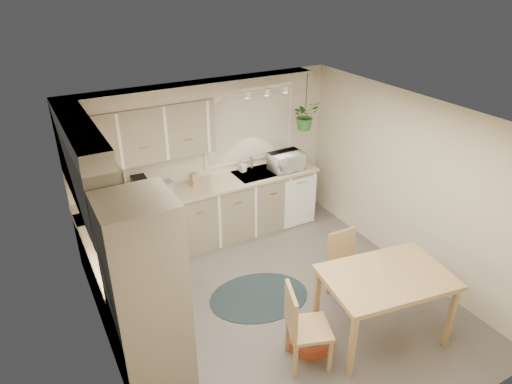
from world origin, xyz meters
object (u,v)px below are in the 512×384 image
dining_table (382,306)px  chair_back (349,268)px  microwave (286,159)px  braided_rug (259,297)px  pet_bed (309,339)px  chair_left (309,327)px

dining_table → chair_back: 0.71m
dining_table → microwave: (0.41, 2.68, 0.69)m
chair_back → braided_rug: bearing=-27.4°
chair_back → microwave: bearing=-97.8°
pet_bed → dining_table: bearing=-19.5°
chair_back → braided_rug: chair_back is taller
braided_rug → microwave: 2.23m
braided_rug → pet_bed: pet_bed is taller
chair_left → braided_rug: chair_left is taller
chair_back → microwave: 2.11m
microwave → chair_left: bearing=-119.4°
chair_left → pet_bed: bearing=160.6°
braided_rug → microwave: microwave is taller
chair_left → braided_rug: (0.05, 1.15, -0.47)m
chair_back → microwave: size_ratio=1.75×
braided_rug → microwave: size_ratio=2.51×
chair_left → pet_bed: chair_left is taller
dining_table → pet_bed: dining_table is taller
dining_table → pet_bed: 0.90m
chair_back → braided_rug: 1.20m
dining_table → chair_back: chair_back is taller
dining_table → braided_rug: dining_table is taller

